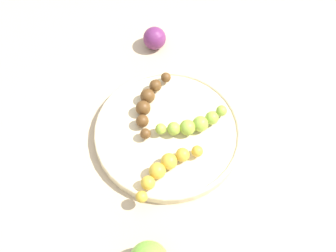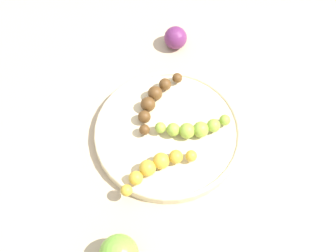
# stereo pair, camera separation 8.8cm
# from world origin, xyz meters

# --- Properties ---
(ground_plane) EXTENTS (2.40, 2.40, 0.00)m
(ground_plane) POSITION_xyz_m (0.00, 0.00, 0.00)
(ground_plane) COLOR tan
(fruit_bowl) EXTENTS (0.30, 0.30, 0.02)m
(fruit_bowl) POSITION_xyz_m (0.00, 0.00, 0.01)
(fruit_bowl) COLOR beige
(fruit_bowl) RESTS_ON ground_plane
(banana_green) EXTENTS (0.05, 0.15, 0.03)m
(banana_green) POSITION_xyz_m (-0.01, -0.05, 0.04)
(banana_green) COLOR #8CAD38
(banana_green) RESTS_ON fruit_bowl
(banana_overripe) EXTENTS (0.14, 0.10, 0.03)m
(banana_overripe) POSITION_xyz_m (0.07, 0.02, 0.03)
(banana_overripe) COLOR #593819
(banana_overripe) RESTS_ON fruit_bowl
(banana_spotted) EXTENTS (0.08, 0.15, 0.03)m
(banana_spotted) POSITION_xyz_m (-0.08, 0.03, 0.04)
(banana_spotted) COLOR gold
(banana_spotted) RESTS_ON fruit_bowl
(plum_purple) EXTENTS (0.05, 0.05, 0.05)m
(plum_purple) POSITION_xyz_m (0.23, -0.05, 0.03)
(plum_purple) COLOR #662659
(plum_purple) RESTS_ON ground_plane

